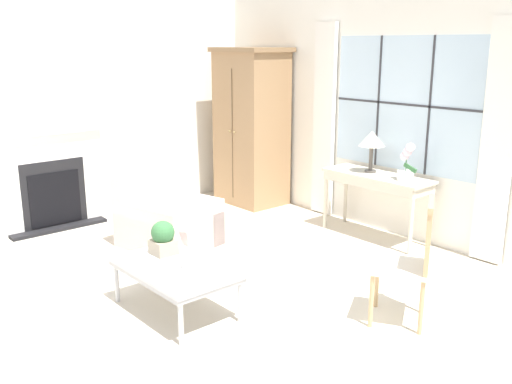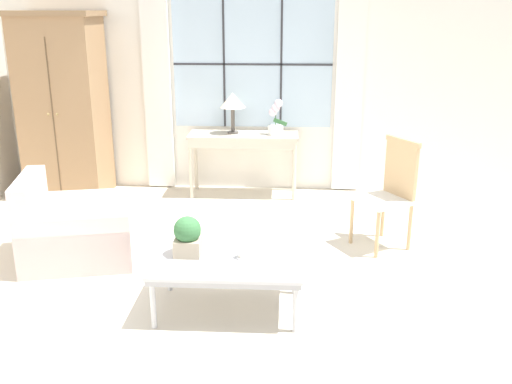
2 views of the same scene
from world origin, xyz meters
TOP-DOWN VIEW (x-y plane):
  - ground_plane at (0.00, 0.00)m, footprint 14.00×14.00m
  - wall_back_windowed at (0.00, 3.02)m, footprint 7.20×0.14m
  - wall_left at (-3.03, 0.60)m, footprint 0.06×7.20m
  - fireplace at (-2.91, 0.05)m, footprint 0.34×1.37m
  - armoire at (-2.18, 2.62)m, footprint 0.97×0.73m
  - console_table at (-0.09, 2.72)m, footprint 1.29×0.45m
  - table_lamp at (-0.22, 2.74)m, footprint 0.30×0.30m
  - potted_orchid at (0.29, 2.71)m, footprint 0.23×0.18m
  - armchair_upholstered at (-1.45, 0.75)m, footprint 1.09×0.99m
  - side_chair_wooden at (1.40, 1.24)m, footprint 0.60×0.60m
  - coffee_table at (0.00, -0.08)m, footprint 1.09×0.67m
  - potted_plant_small at (-0.30, -0.00)m, footprint 0.20×0.20m
  - pillar_candle at (0.12, -0.04)m, footprint 0.11×0.11m

SIDE VIEW (x-z plane):
  - ground_plane at x=0.00m, z-range 0.00..0.00m
  - armchair_upholstered at x=-1.45m, z-range -0.14..0.65m
  - coffee_table at x=0.00m, z-range 0.16..0.57m
  - pillar_candle at x=0.12m, z-range 0.39..0.51m
  - potted_plant_small at x=-0.30m, z-range 0.40..0.70m
  - side_chair_wooden at x=1.40m, z-range 0.06..1.08m
  - console_table at x=-0.09m, z-range 0.29..1.03m
  - fireplace at x=-2.91m, z-range -0.34..1.74m
  - potted_orchid at x=0.29m, z-range 0.71..1.12m
  - armoire at x=-2.18m, z-range 0.01..2.14m
  - table_lamp at x=-0.22m, z-range 0.88..1.36m
  - wall_back_windowed at x=0.00m, z-range -0.01..2.79m
  - wall_left at x=-3.03m, z-range 0.00..2.80m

